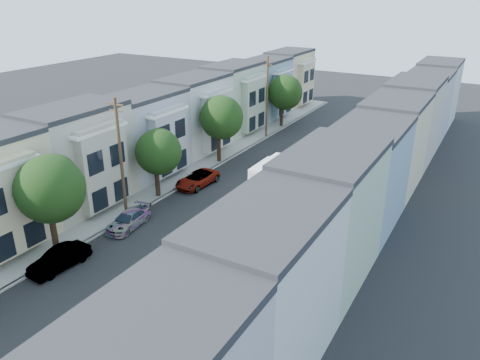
% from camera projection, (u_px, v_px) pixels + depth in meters
% --- Properties ---
extents(ground, '(160.00, 160.00, 0.00)m').
position_uv_depth(ground, '(173.00, 247.00, 34.79)').
color(ground, black).
rests_on(ground, ground).
extents(road_slab, '(12.00, 70.00, 0.02)m').
position_uv_depth(road_slab, '(264.00, 180.00, 46.82)').
color(road_slab, black).
rests_on(road_slab, ground).
extents(curb_left, '(0.30, 70.00, 0.15)m').
position_uv_depth(curb_left, '(213.00, 168.00, 49.56)').
color(curb_left, gray).
rests_on(curb_left, ground).
extents(curb_right, '(0.30, 70.00, 0.15)m').
position_uv_depth(curb_right, '(321.00, 191.00, 44.03)').
color(curb_right, gray).
rests_on(curb_right, ground).
extents(sidewalk_left, '(2.60, 70.00, 0.15)m').
position_uv_depth(sidewalk_left, '(203.00, 166.00, 50.16)').
color(sidewalk_left, gray).
rests_on(sidewalk_left, ground).
extents(sidewalk_right, '(2.60, 70.00, 0.15)m').
position_uv_depth(sidewalk_right, '(334.00, 194.00, 43.44)').
color(sidewalk_right, gray).
rests_on(sidewalk_right, ground).
extents(centerline, '(0.12, 70.00, 0.01)m').
position_uv_depth(centerline, '(264.00, 180.00, 46.83)').
color(centerline, gold).
rests_on(centerline, ground).
extents(townhouse_row_left, '(5.00, 70.00, 8.50)m').
position_uv_depth(townhouse_row_left, '(174.00, 161.00, 51.92)').
color(townhouse_row_left, '#7E95A4').
rests_on(townhouse_row_left, ground).
extents(townhouse_row_right, '(5.00, 70.00, 8.50)m').
position_uv_depth(townhouse_row_right, '(375.00, 203.00, 41.73)').
color(townhouse_row_right, '#7E95A4').
rests_on(townhouse_row_right, ground).
extents(tree_b, '(4.70, 4.70, 7.56)m').
position_uv_depth(tree_b, '(49.00, 189.00, 31.70)').
color(tree_b, black).
rests_on(tree_b, ground).
extents(tree_c, '(4.09, 4.09, 6.47)m').
position_uv_depth(tree_c, '(158.00, 152.00, 41.23)').
color(tree_c, black).
rests_on(tree_c, ground).
extents(tree_d, '(4.65, 4.65, 7.41)m').
position_uv_depth(tree_d, '(221.00, 118.00, 49.44)').
color(tree_d, black).
rests_on(tree_d, ground).
extents(tree_e, '(4.67, 4.67, 7.13)m').
position_uv_depth(tree_e, '(284.00, 92.00, 62.51)').
color(tree_e, black).
rests_on(tree_e, ground).
extents(tree_far_r, '(2.72, 2.72, 4.81)m').
position_uv_depth(tree_far_r, '(373.00, 124.00, 53.44)').
color(tree_far_r, black).
rests_on(tree_far_r, ground).
extents(utility_pole_near, '(1.60, 0.26, 10.00)m').
position_uv_depth(utility_pole_near, '(121.00, 159.00, 37.30)').
color(utility_pole_near, '#42301E').
rests_on(utility_pole_near, ground).
extents(utility_pole_far, '(1.60, 0.26, 10.00)m').
position_uv_depth(utility_pole_far, '(267.00, 97.00, 58.16)').
color(utility_pole_far, '#42301E').
rests_on(utility_pole_far, ground).
extents(fedex_truck, '(2.30, 5.99, 2.87)m').
position_uv_depth(fedex_truck, '(273.00, 174.00, 43.80)').
color(fedex_truck, silver).
rests_on(fedex_truck, ground).
extents(lead_sedan, '(1.68, 4.25, 1.37)m').
position_uv_depth(lead_sedan, '(319.00, 150.00, 53.14)').
color(lead_sedan, black).
rests_on(lead_sedan, ground).
extents(parked_left_b, '(1.79, 4.39, 1.43)m').
position_uv_depth(parked_left_b, '(59.00, 259.00, 31.83)').
color(parked_left_b, black).
rests_on(parked_left_b, ground).
extents(parked_left_c, '(2.23, 4.45, 1.29)m').
position_uv_depth(parked_left_c, '(128.00, 220.00, 37.36)').
color(parked_left_c, '#9CA0B0').
rests_on(parked_left_c, ground).
extents(parked_left_d, '(2.56, 5.04, 1.37)m').
position_uv_depth(parked_left_d, '(197.00, 179.00, 45.12)').
color(parked_left_d, maroon).
rests_on(parked_left_d, ground).
extents(parked_right_a, '(1.97, 4.64, 1.48)m').
position_uv_depth(parked_right_a, '(156.00, 321.00, 25.91)').
color(parked_right_a, '#4D4E4F').
rests_on(parked_right_a, ground).
extents(parked_right_b, '(1.61, 4.00, 1.31)m').
position_uv_depth(parked_right_b, '(208.00, 275.00, 30.20)').
color(parked_right_b, white).
rests_on(parked_right_b, ground).
extents(parked_right_c, '(2.29, 4.79, 1.40)m').
position_uv_depth(parked_right_c, '(321.00, 172.00, 46.75)').
color(parked_right_c, black).
rests_on(parked_right_c, ground).
extents(parked_right_d, '(1.96, 4.53, 1.35)m').
position_uv_depth(parked_right_d, '(352.00, 145.00, 54.80)').
color(parked_right_d, black).
rests_on(parked_right_d, ground).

